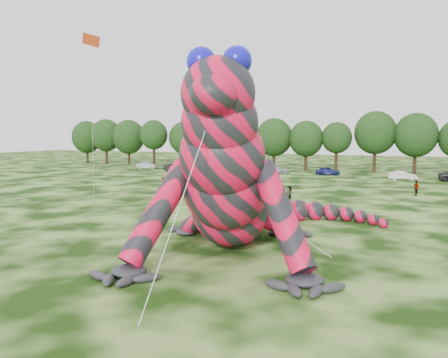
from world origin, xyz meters
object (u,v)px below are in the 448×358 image
Objects in this scene: tree_3 at (154,143)px; tree_6 at (236,144)px; tree_5 at (212,142)px; tree_7 at (274,144)px; tree_11 at (416,143)px; car_5 at (403,175)px; flying_kite at (91,53)px; car_4 at (328,171)px; car_2 at (223,168)px; car_0 at (147,165)px; car_1 at (176,167)px; spectator_0 at (163,186)px; tree_8 at (306,146)px; spectator_5 at (289,195)px; tree_10 at (375,142)px; tree_2 at (129,142)px; car_3 at (274,169)px; tree_4 at (184,144)px; tree_0 at (87,142)px; tree_9 at (336,147)px; spectator_4 at (171,172)px; inflatable_gecko at (234,155)px; tree_1 at (106,142)px; spectator_3 at (416,188)px.

tree_3 is 0.99× the size of tree_6.
tree_5 is 1.03× the size of tree_7.
tree_11 reaches higher than car_5.
car_4 is at bearing 72.23° from flying_kite.
flying_kite is at bearing 175.47° from car_2.
car_2 is 28.68m from car_5.
car_1 reaches higher than car_0.
tree_6 is (5.57, -1.75, -0.15)m from tree_5.
tree_8 is at bearing 106.66° from spectator_0.
spectator_5 is at bearing -72.34° from tree_7.
tree_2 is at bearing 179.79° from tree_10.
tree_5 is 2.53× the size of car_5.
car_3 is at bearing -15.10° from tree_3.
car_4 is at bearing -11.38° from tree_3.
tree_2 reaches higher than tree_4.
tree_0 is 24.92m from tree_4.
tree_2 is 44.11m from tree_9.
flying_kite reaches higher than spectator_4.
tree_4 reaches higher than car_3.
car_5 is (41.57, -12.17, -3.89)m from tree_4.
inflatable_gecko reaches higher than tree_10.
spectator_4 is 28.30m from spectator_5.
tree_2 reaches higher than spectator_0.
car_4 is (10.89, -7.09, -4.07)m from tree_7.
car_2 is (31.65, -9.97, -4.21)m from tree_1.
flying_kite is 3.93× the size of car_5.
tree_2 is 36.49m from car_3.
inflatable_gecko reaches higher than car_2.
car_2 is (-17.77, -9.27, -3.64)m from tree_9.
inflatable_gecko is at bearing -54.79° from tree_3.
tree_2 is 2.36× the size of car_0.
car_0 is at bearing 154.46° from spectator_0.
tree_6 is at bearing 127.48° from spectator_0.
tree_9 is 38.55m from spectator_5.
tree_4 is 13.57m from car_1.
tree_7 is 39.90m from spectator_5.
tree_1 reaches higher than tree_8.
tree_7 reaches higher than tree_9.
tree_6 is at bearing -178.71° from tree_8.
car_2 is at bearing 102.70° from car_3.
spectator_3 reaches higher than car_5.
tree_9 reaches higher than car_0.
tree_10 reaches higher than spectator_4.
car_1 is 17.34m from car_3.
car_4 is at bearing 170.13° from spectator_5.
spectator_3 reaches higher than car_2.
tree_0 is 57.10m from spectator_0.
spectator_0 is (-13.71, -36.70, -3.45)m from tree_9.
tree_4 reaches higher than car_2.
spectator_0 is (30.38, -38.11, -3.93)m from tree_2.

